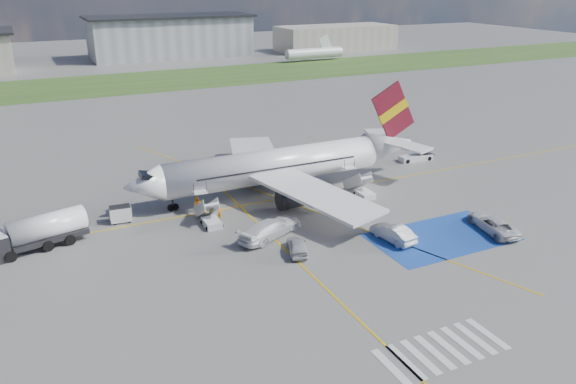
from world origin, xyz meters
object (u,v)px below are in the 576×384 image
(car_silver_b, at_px, (393,233))
(van_white_b, at_px, (271,226))
(car_silver_a, at_px, (297,246))
(belt_loader, at_px, (416,158))
(gpu_cart, at_px, (121,215))
(fuel_tanker, at_px, (35,236))
(airliner, at_px, (285,164))
(van_white_a, at_px, (493,221))

(car_silver_b, distance_m, van_white_b, 11.90)
(car_silver_a, bearing_deg, van_white_b, -60.74)
(belt_loader, bearing_deg, gpu_cart, -171.01)
(gpu_cart, height_order, belt_loader, gpu_cart)
(car_silver_b, bearing_deg, fuel_tanker, -30.77)
(car_silver_b, bearing_deg, belt_loader, -140.65)
(car_silver_a, height_order, car_silver_b, car_silver_b)
(airliner, height_order, car_silver_b, airliner)
(fuel_tanker, height_order, van_white_a, fuel_tanker)
(fuel_tanker, bearing_deg, van_white_b, -32.73)
(gpu_cart, xyz_separation_m, car_silver_a, (13.40, -14.18, -0.09))
(fuel_tanker, bearing_deg, airliner, -6.91)
(belt_loader, xyz_separation_m, van_white_a, (-7.32, -21.71, 0.59))
(gpu_cart, bearing_deg, van_white_b, -34.36)
(airliner, xyz_separation_m, van_white_b, (-6.54, -10.50, -2.25))
(car_silver_b, height_order, van_white_b, van_white_b)
(gpu_cart, bearing_deg, airliner, 5.53)
(car_silver_a, bearing_deg, fuel_tanker, -8.57)
(car_silver_a, relative_size, van_white_b, 0.71)
(belt_loader, distance_m, car_silver_a, 32.40)
(airliner, height_order, gpu_cart, airliner)
(airliner, xyz_separation_m, car_silver_a, (-5.77, -14.80, -2.68))
(van_white_a, bearing_deg, van_white_b, -10.67)
(belt_loader, height_order, van_white_b, van_white_b)
(fuel_tanker, relative_size, van_white_a, 1.88)
(fuel_tanker, xyz_separation_m, car_silver_b, (31.13, -13.04, -0.54))
(car_silver_b, bearing_deg, car_silver_a, -18.23)
(gpu_cart, relative_size, van_white_a, 0.43)
(car_silver_a, height_order, van_white_b, van_white_b)
(gpu_cart, xyz_separation_m, van_white_b, (12.62, -9.88, 0.34))
(airliner, distance_m, van_white_b, 12.57)
(gpu_cart, relative_size, car_silver_b, 0.45)
(fuel_tanker, relative_size, belt_loader, 1.89)
(car_silver_b, bearing_deg, airliner, -85.34)
(fuel_tanker, distance_m, van_white_a, 44.33)
(fuel_tanker, height_order, van_white_b, fuel_tanker)
(airliner, xyz_separation_m, car_silver_b, (3.72, -16.50, -2.58))
(airliner, distance_m, van_white_a, 23.75)
(gpu_cart, xyz_separation_m, van_white_a, (33.30, -18.32, 0.17))
(airliner, relative_size, fuel_tanker, 3.78)
(airliner, relative_size, gpu_cart, 16.54)
(belt_loader, distance_m, van_white_b, 30.99)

